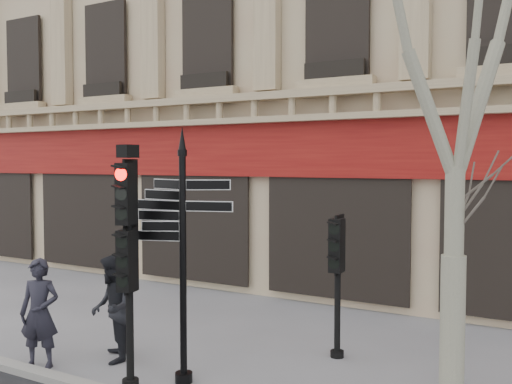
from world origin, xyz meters
TOP-DOWN VIEW (x-y plane):
  - ground at (0.00, 0.00)m, footprint 80.00×80.00m
  - fingerpost at (-0.28, -0.42)m, footprint 1.81×1.81m
  - traffic_signal_main at (-0.83, -0.98)m, footprint 0.45×0.37m
  - traffic_signal_secondary at (1.30, 1.76)m, footprint 0.41×0.31m
  - pedestrian_a at (-2.66, -1.07)m, footprint 0.76×0.65m
  - pedestrian_b at (-1.87, -0.27)m, footprint 1.08×1.09m

SIDE VIEW (x-z plane):
  - ground at x=0.00m, z-range 0.00..0.00m
  - pedestrian_a at x=-2.66m, z-range 0.00..1.76m
  - pedestrian_b at x=-1.87m, z-range 0.00..1.77m
  - traffic_signal_secondary at x=1.30m, z-range 0.47..2.83m
  - traffic_signal_main at x=-0.83m, z-range 0.47..4.02m
  - fingerpost at x=-0.28m, z-range 0.66..4.48m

